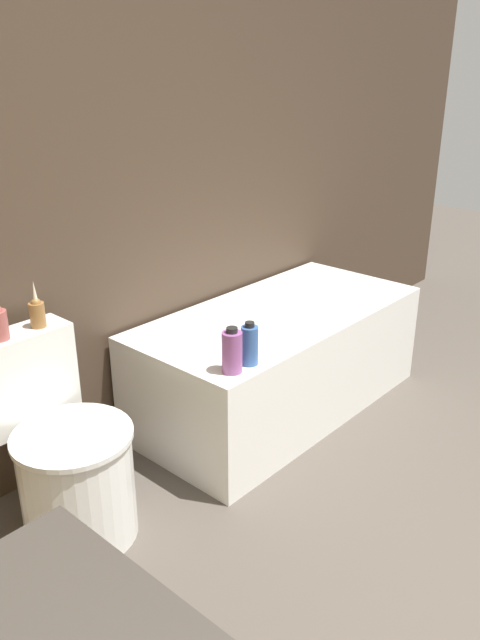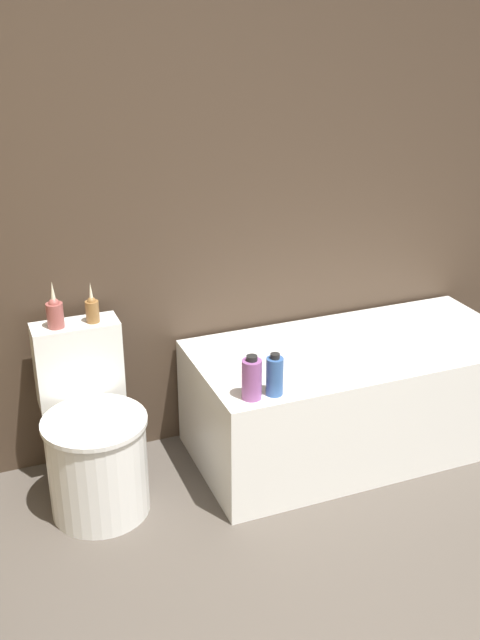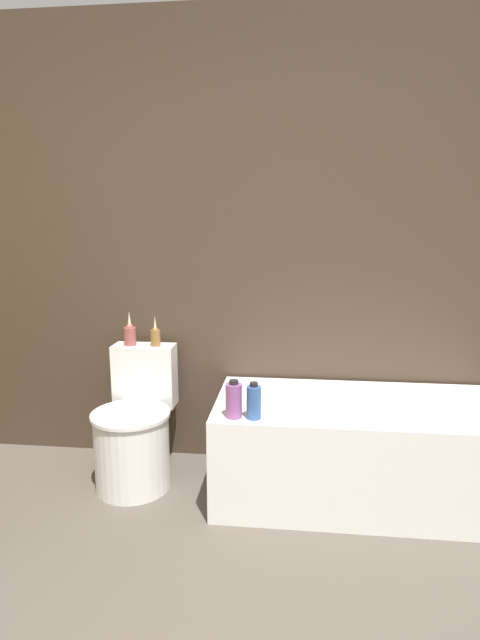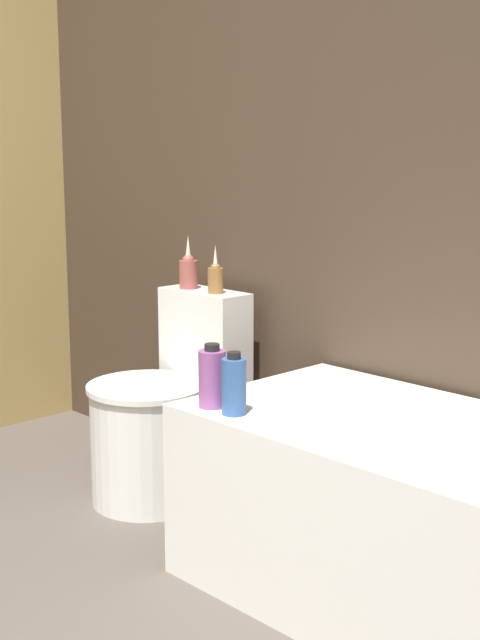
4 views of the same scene
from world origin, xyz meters
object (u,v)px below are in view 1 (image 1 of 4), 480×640
(bathtub, at_px, (279,359))
(shampoo_bottle_short, at_px, (250,345))
(toilet, at_px, (66,461))
(vase_silver, at_px, (37,311))
(shampoo_bottle_tall, at_px, (232,352))

(bathtub, distance_m, shampoo_bottle_short, 0.69)
(bathtub, distance_m, toilet, 1.22)
(vase_silver, bearing_deg, toilet, -110.31)
(vase_silver, bearing_deg, shampoo_bottle_tall, -43.26)
(bathtub, relative_size, shampoo_bottle_short, 8.40)
(toilet, relative_size, shampoo_bottle_tall, 3.99)
(shampoo_bottle_short, bearing_deg, shampoo_bottle_tall, 177.01)
(bathtub, bearing_deg, shampoo_bottle_short, -153.09)
(bathtub, height_order, toilet, toilet)
(bathtub, bearing_deg, shampoo_bottle_tall, -157.09)
(shampoo_bottle_tall, height_order, shampoo_bottle_short, shampoo_bottle_tall)
(toilet, height_order, shampoo_bottle_short, toilet)
(vase_silver, xyz_separation_m, shampoo_bottle_short, (0.61, -0.49, -0.19))
(vase_silver, distance_m, shampoo_bottle_tall, 0.73)
(bathtub, distance_m, vase_silver, 1.28)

